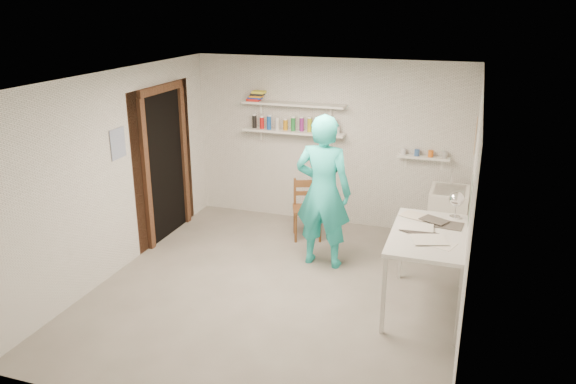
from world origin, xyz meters
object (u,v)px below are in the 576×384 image
(belfast_sink, at_px, (449,201))
(man, at_px, (323,192))
(work_table, at_px, (427,271))
(desk_lamp, at_px, (457,199))
(wooden_chair, at_px, (307,209))
(wall_clock, at_px, (328,162))

(belfast_sink, relative_size, man, 0.32)
(work_table, relative_size, desk_lamp, 8.00)
(desk_lamp, bearing_deg, wooden_chair, 155.28)
(man, xyz_separation_m, wall_clock, (-0.01, 0.22, 0.32))
(work_table, distance_m, desk_lamp, 0.87)
(wooden_chair, bearing_deg, work_table, -59.70)
(belfast_sink, relative_size, wooden_chair, 0.71)
(wooden_chair, distance_m, work_table, 2.25)
(belfast_sink, relative_size, wall_clock, 1.76)
(man, distance_m, wall_clock, 0.39)
(man, height_order, work_table, man)
(man, bearing_deg, desk_lamp, 175.55)
(belfast_sink, distance_m, wooden_chair, 1.88)
(man, height_order, desk_lamp, man)
(belfast_sink, height_order, wall_clock, wall_clock)
(wall_clock, bearing_deg, work_table, -32.39)
(wooden_chair, bearing_deg, belfast_sink, -15.21)
(work_table, bearing_deg, desk_lamp, 67.58)
(wall_clock, height_order, work_table, wall_clock)
(work_table, bearing_deg, wooden_chair, 140.66)
(belfast_sink, height_order, man, man)
(belfast_sink, distance_m, desk_lamp, 1.14)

